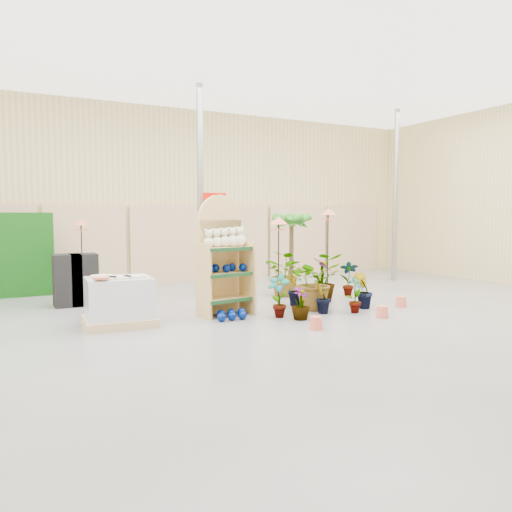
{
  "coord_description": "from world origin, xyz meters",
  "views": [
    {
      "loc": [
        -3.89,
        -6.55,
        1.76
      ],
      "look_at": [
        0.3,
        1.5,
        1.0
      ],
      "focal_mm": 35.0,
      "sensor_mm": 36.0,
      "label": 1
    }
  ],
  "objects_px": {
    "potted_plant_2": "(315,281)",
    "bird_table_front": "(279,224)",
    "display_shelf": "(222,260)",
    "pallet_stack": "(119,302)"
  },
  "relations": [
    {
      "from": "pallet_stack",
      "to": "potted_plant_2",
      "type": "relative_size",
      "value": 1.07
    },
    {
      "from": "display_shelf",
      "to": "bird_table_front",
      "type": "xyz_separation_m",
      "value": [
        1.06,
        -0.13,
        0.63
      ]
    },
    {
      "from": "pallet_stack",
      "to": "bird_table_front",
      "type": "distance_m",
      "value": 3.14
    },
    {
      "from": "display_shelf",
      "to": "potted_plant_2",
      "type": "xyz_separation_m",
      "value": [
        1.69,
        -0.4,
        -0.43
      ]
    },
    {
      "from": "potted_plant_2",
      "to": "display_shelf",
      "type": "bearing_deg",
      "value": 166.8
    },
    {
      "from": "potted_plant_2",
      "to": "bird_table_front",
      "type": "bearing_deg",
      "value": 157.31
    },
    {
      "from": "bird_table_front",
      "to": "potted_plant_2",
      "type": "distance_m",
      "value": 1.26
    },
    {
      "from": "display_shelf",
      "to": "bird_table_front",
      "type": "height_order",
      "value": "display_shelf"
    },
    {
      "from": "display_shelf",
      "to": "pallet_stack",
      "type": "height_order",
      "value": "display_shelf"
    },
    {
      "from": "display_shelf",
      "to": "bird_table_front",
      "type": "distance_m",
      "value": 1.24
    }
  ]
}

